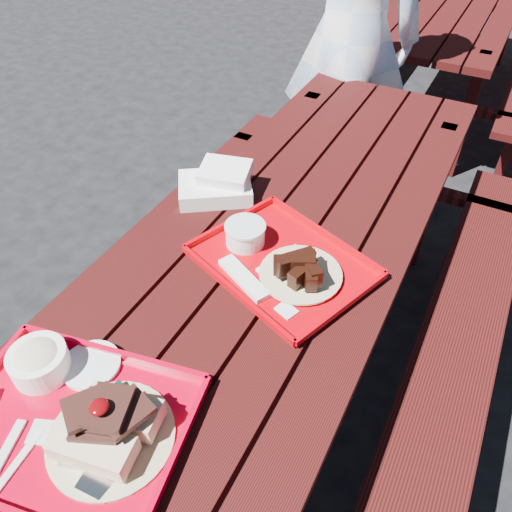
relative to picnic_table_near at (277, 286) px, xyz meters
name	(u,v)px	position (x,y,z in m)	size (l,w,h in m)	color
ground	(273,381)	(0.00, 0.00, -0.56)	(60.00, 60.00, 0.00)	black
picnic_table_near	(277,286)	(0.00, 0.00, 0.00)	(1.41, 2.40, 0.75)	#3A0B0C
picnic_table_far	(455,24)	(0.00, 2.80, 0.00)	(1.41, 2.40, 0.75)	#3A0B0C
near_tray	(73,409)	(-0.14, -0.72, 0.23)	(0.56, 0.47, 0.16)	#C2001D
far_tray	(278,260)	(0.04, -0.09, 0.21)	(0.57, 0.50, 0.08)	#BB000A
white_cloth	(218,184)	(-0.29, 0.13, 0.23)	(0.29, 0.27, 0.10)	white
person	(351,36)	(-0.28, 1.34, 0.33)	(0.65, 0.43, 1.78)	#B8D6FF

